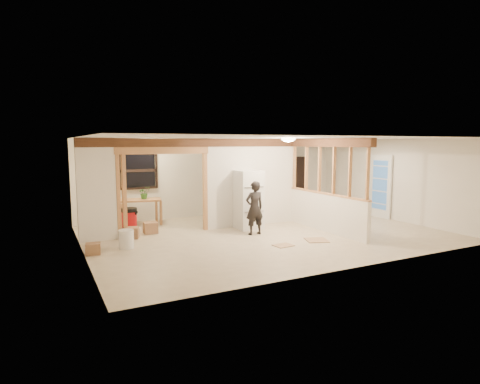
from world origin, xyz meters
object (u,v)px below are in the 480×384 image
shop_vac (129,219)px  bookshelf (291,183)px  refrigerator (248,200)px  work_table (140,212)px  woman (254,208)px

shop_vac → bookshelf: bearing=8.1°
refrigerator → shop_vac: bearing=155.3°
work_table → bookshelf: (5.50, 0.38, 0.56)m
work_table → woman: bearing=-35.0°
refrigerator → shop_vac: 3.33m
refrigerator → woman: 0.77m
woman → bookshelf: (3.12, 2.94, 0.24)m
refrigerator → bookshelf: bookshelf is taller
shop_vac → bookshelf: 5.99m
shop_vac → woman: bearing=-37.1°
refrigerator → work_table: size_ratio=1.34×
refrigerator → woman: bearing=-106.1°
refrigerator → shop_vac: size_ratio=2.69×
work_table → shop_vac: work_table is taller
work_table → shop_vac: size_ratio=2.00×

